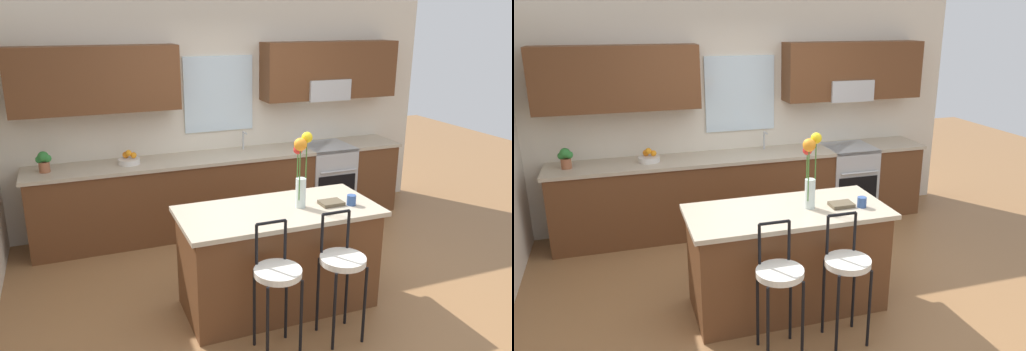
% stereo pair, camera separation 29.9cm
% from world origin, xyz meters
% --- Properties ---
extents(ground_plane, '(14.00, 14.00, 0.00)m').
position_xyz_m(ground_plane, '(0.00, 0.00, 0.00)').
color(ground_plane, olive).
extents(back_wall_assembly, '(5.60, 0.50, 2.70)m').
position_xyz_m(back_wall_assembly, '(0.03, 1.98, 1.51)').
color(back_wall_assembly, beige).
rests_on(back_wall_assembly, ground).
extents(counter_run, '(4.56, 0.64, 0.92)m').
position_xyz_m(counter_run, '(0.00, 1.70, 0.47)').
color(counter_run, brown).
rests_on(counter_run, ground).
extents(sink_faucet, '(0.02, 0.13, 0.23)m').
position_xyz_m(sink_faucet, '(0.26, 1.84, 1.06)').
color(sink_faucet, '#B7BABC').
rests_on(sink_faucet, counter_run).
extents(oven_range, '(0.60, 0.64, 0.92)m').
position_xyz_m(oven_range, '(1.34, 1.68, 0.46)').
color(oven_range, '#B7BABC').
rests_on(oven_range, ground).
extents(kitchen_island, '(1.72, 0.81, 0.92)m').
position_xyz_m(kitchen_island, '(-0.14, -0.17, 0.46)').
color(kitchen_island, brown).
rests_on(kitchen_island, ground).
extents(bar_stool_near, '(0.36, 0.36, 1.04)m').
position_xyz_m(bar_stool_near, '(-0.42, -0.79, 0.64)').
color(bar_stool_near, black).
rests_on(bar_stool_near, ground).
extents(bar_stool_middle, '(0.36, 0.36, 1.04)m').
position_xyz_m(bar_stool_middle, '(0.13, -0.79, 0.64)').
color(bar_stool_middle, black).
rests_on(bar_stool_middle, ground).
extents(flower_vase, '(0.17, 0.16, 0.66)m').
position_xyz_m(flower_vase, '(0.05, -0.20, 1.29)').
color(flower_vase, silver).
rests_on(flower_vase, kitchen_island).
extents(mug_ceramic, '(0.08, 0.08, 0.09)m').
position_xyz_m(mug_ceramic, '(0.49, -0.31, 0.97)').
color(mug_ceramic, '#33518C').
rests_on(mug_ceramic, kitchen_island).
extents(cookbook, '(0.20, 0.15, 0.03)m').
position_xyz_m(cookbook, '(0.33, -0.24, 0.94)').
color(cookbook, brown).
rests_on(cookbook, kitchen_island).
extents(fruit_bowl_oranges, '(0.24, 0.24, 0.16)m').
position_xyz_m(fruit_bowl_oranges, '(-1.14, 1.70, 0.97)').
color(fruit_bowl_oranges, silver).
rests_on(fruit_bowl_oranges, counter_run).
extents(potted_plant_small, '(0.16, 0.11, 0.23)m').
position_xyz_m(potted_plant_small, '(-2.02, 1.70, 1.04)').
color(potted_plant_small, '#9E5B3D').
rests_on(potted_plant_small, counter_run).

